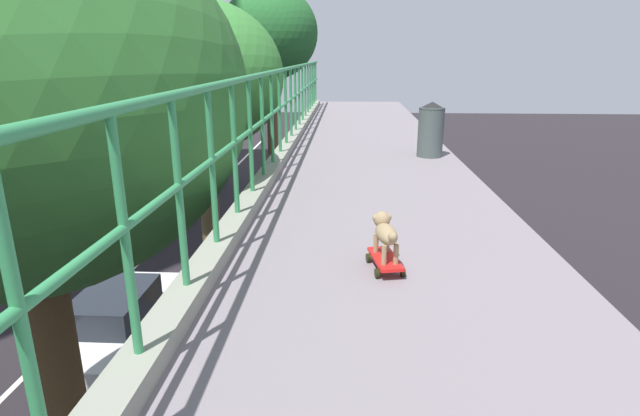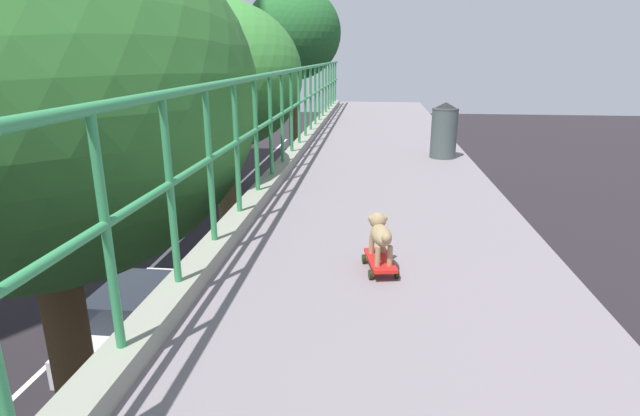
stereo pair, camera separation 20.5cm
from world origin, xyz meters
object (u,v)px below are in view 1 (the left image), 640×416
toy_skateboard (385,260)px  small_dog (385,232)px  car_white_fifth (119,320)px  city_bus (148,166)px  litter_bin (431,129)px

toy_skateboard → small_dog: (-0.01, 0.02, 0.21)m
car_white_fifth → small_dog: small_dog is taller
car_white_fifth → city_bus: (-3.68, 11.42, 1.14)m
city_bus → toy_skateboard: bearing=-63.2°
city_bus → car_white_fifth: bearing=-72.1°
small_dog → litter_bin: 4.18m
car_white_fifth → litter_bin: bearing=-22.9°
toy_skateboard → small_dog: size_ratio=1.10×
car_white_fifth → small_dog: bearing=-50.9°
toy_skateboard → litter_bin: bearing=77.2°
city_bus → toy_skateboard: size_ratio=24.42×
toy_skateboard → litter_bin: (0.93, 4.09, 0.34)m
car_white_fifth → toy_skateboard: 9.90m
car_white_fifth → city_bus: city_bus is taller
toy_skateboard → small_dog: 0.21m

